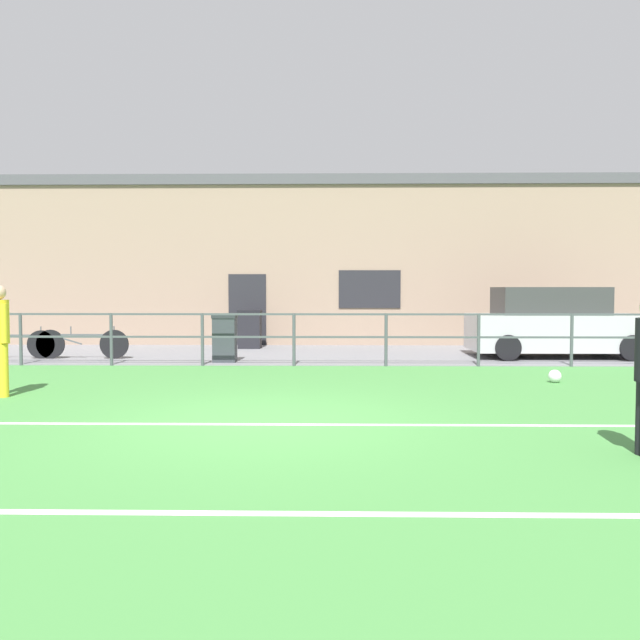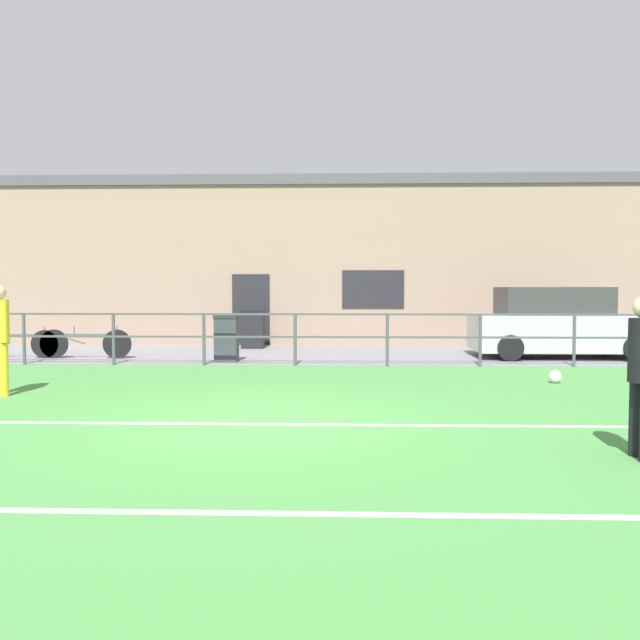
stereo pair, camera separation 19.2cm
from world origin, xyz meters
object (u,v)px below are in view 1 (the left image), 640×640
Objects in this scene: trash_bin_0 at (225,338)px; bicycle_parked_0 at (82,344)px; soccer_ball_match at (555,376)px; parked_car_red at (555,324)px; trash_bin_1 at (250,329)px; bicycle_parked_1 at (5,344)px.

bicycle_parked_0 is at bearing 170.13° from trash_bin_0.
soccer_ball_match is 0.06× the size of parked_car_red.
bicycle_parked_0 is 4.59m from trash_bin_1.
parked_car_red is at bearing 71.62° from soccer_ball_match.
bicycle_parked_1 is (-13.21, -0.63, -0.45)m from parked_car_red.
trash_bin_1 reaches higher than soccer_ball_match.
trash_bin_0 reaches higher than soccer_ball_match.
bicycle_parked_1 is at bearing 180.00° from bicycle_parked_0.
trash_bin_0 is (-7.86, -1.24, -0.26)m from parked_car_red.
trash_bin_1 is (3.64, 2.79, 0.18)m from bicycle_parked_0.
bicycle_parked_0 is 2.06× the size of trash_bin_0.
parked_car_red is 1.74× the size of bicycle_parked_1.
parked_car_red is at bearing -15.61° from trash_bin_1.
parked_car_red is (1.41, 4.26, 0.70)m from soccer_ball_match.
parked_car_red is 3.93× the size of trash_bin_1.
trash_bin_1 is (-6.30, 6.41, 0.44)m from soccer_ball_match.
bicycle_parked_1 is (-1.85, 0.00, -0.01)m from bicycle_parked_0.
parked_car_red reaches higher than trash_bin_1.
trash_bin_1 reaches higher than bicycle_parked_0.
soccer_ball_match is at bearing -108.38° from parked_car_red.
bicycle_parked_0 is 3.56m from trash_bin_0.
bicycle_parked_0 is (-9.94, 3.63, 0.26)m from soccer_ball_match.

